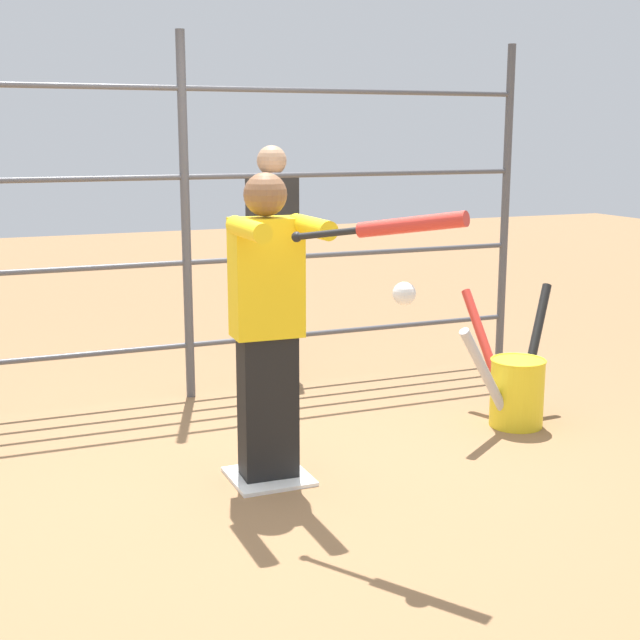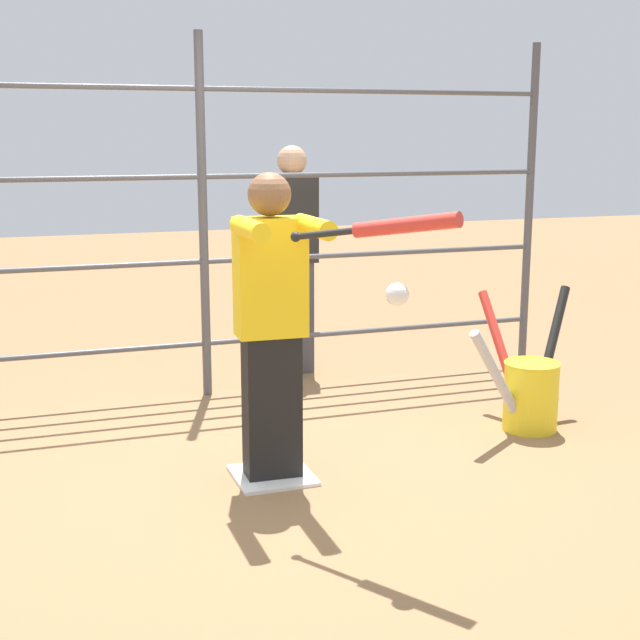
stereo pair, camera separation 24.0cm
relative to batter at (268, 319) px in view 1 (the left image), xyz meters
name	(u,v)px [view 1 (the left image)]	position (x,y,z in m)	size (l,w,h in m)	color
ground_plane	(269,478)	(0.00, -0.02, -0.85)	(24.00, 24.00, 0.00)	olive
home_plate	(269,476)	(0.00, -0.02, -0.84)	(0.40, 0.40, 0.02)	white
fence_backstop	(186,220)	(0.00, -1.62, 0.35)	(5.02, 0.06, 2.40)	#4C4C51
batter	(268,319)	(0.00, 0.00, 0.00)	(0.40, 0.54, 1.58)	black
baseball_bat_swinging	(396,226)	(-0.28, 0.82, 0.53)	(0.52, 0.72, 0.18)	black
softball_in_flight	(404,294)	(-0.25, 0.97, 0.27)	(0.10, 0.10, 0.10)	white
bat_bucket	(515,386)	(-1.69, -0.27, -0.61)	(0.99, 0.79, 0.81)	yellow
bystander_behind_fence	(273,257)	(-0.74, -1.99, 0.02)	(0.35, 0.21, 1.68)	#3F3F47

